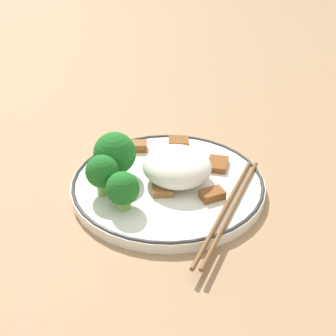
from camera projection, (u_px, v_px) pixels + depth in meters
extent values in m
plane|color=#9E7A56|center=(168.00, 189.00, 0.63)|extent=(3.00, 3.00, 0.00)
cylinder|color=white|center=(168.00, 185.00, 0.62)|extent=(0.26, 0.26, 0.01)
torus|color=#333333|center=(168.00, 181.00, 0.62)|extent=(0.25, 0.25, 0.01)
ellipsoid|color=white|center=(177.00, 166.00, 0.61)|extent=(0.09, 0.09, 0.04)
cylinder|color=#7FB756|center=(116.00, 171.00, 0.63)|extent=(0.01, 0.01, 0.01)
sphere|color=#1E6B23|center=(115.00, 153.00, 0.62)|extent=(0.06, 0.06, 0.06)
cylinder|color=#7FB756|center=(103.00, 187.00, 0.59)|extent=(0.02, 0.02, 0.02)
sphere|color=#1E6B23|center=(102.00, 171.00, 0.58)|extent=(0.04, 0.04, 0.04)
cylinder|color=#7FB756|center=(124.00, 203.00, 0.57)|extent=(0.02, 0.02, 0.01)
sphere|color=#1E6B23|center=(123.00, 188.00, 0.56)|extent=(0.04, 0.04, 0.04)
cube|color=brown|center=(179.00, 143.00, 0.70)|extent=(0.04, 0.04, 0.01)
cube|color=brown|center=(212.00, 194.00, 0.58)|extent=(0.03, 0.03, 0.01)
cube|color=#9E6633|center=(163.00, 189.00, 0.60)|extent=(0.04, 0.04, 0.01)
cube|color=brown|center=(159.00, 163.00, 0.65)|extent=(0.05, 0.05, 0.01)
cube|color=brown|center=(218.00, 164.00, 0.65)|extent=(0.04, 0.04, 0.01)
cube|color=#995B28|center=(185.00, 161.00, 0.65)|extent=(0.02, 0.03, 0.01)
cube|color=brown|center=(134.00, 146.00, 0.69)|extent=(0.04, 0.04, 0.01)
cylinder|color=brown|center=(233.00, 209.00, 0.56)|extent=(0.08, 0.21, 0.01)
cylinder|color=brown|center=(226.00, 207.00, 0.57)|extent=(0.08, 0.21, 0.01)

